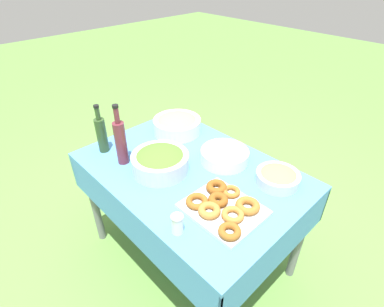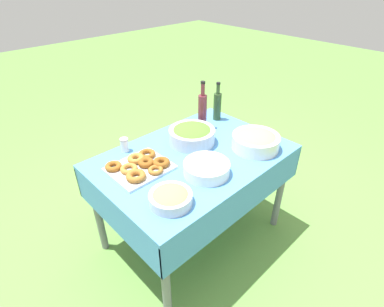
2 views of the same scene
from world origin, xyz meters
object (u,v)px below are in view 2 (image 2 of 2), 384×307
at_px(fruit_bowl, 171,197).
at_px(donut_platter, 140,166).
at_px(wine_bottle, 202,110).
at_px(plate_stack, 207,168).
at_px(pasta_bowl, 256,140).
at_px(salad_bowl, 192,134).
at_px(olive_oil_bottle, 217,105).

bearing_deg(fruit_bowl, donut_platter, -99.93).
relative_size(wine_bottle, fruit_bowl, 1.59).
distance_m(plate_stack, wine_bottle, 0.59).
bearing_deg(pasta_bowl, wine_bottle, -84.00).
bearing_deg(fruit_bowl, wine_bottle, -146.13).
height_order(pasta_bowl, donut_platter, pasta_bowl).
xyz_separation_m(salad_bowl, pasta_bowl, (-0.25, 0.34, -0.00)).
distance_m(donut_platter, plate_stack, 0.40).
distance_m(pasta_bowl, donut_platter, 0.77).
distance_m(pasta_bowl, plate_stack, 0.44).
relative_size(salad_bowl, wine_bottle, 0.88).
distance_m(salad_bowl, olive_oil_bottle, 0.41).
relative_size(plate_stack, olive_oil_bottle, 0.90).
bearing_deg(olive_oil_bottle, wine_bottle, 5.73).
relative_size(salad_bowl, donut_platter, 0.85).
bearing_deg(pasta_bowl, donut_platter, -25.26).
distance_m(pasta_bowl, fruit_bowl, 0.76).
bearing_deg(olive_oil_bottle, plate_stack, 37.63).
bearing_deg(donut_platter, pasta_bowl, 154.74).
distance_m(olive_oil_bottle, fruit_bowl, 1.02).
bearing_deg(wine_bottle, plate_stack, 47.29).
xyz_separation_m(donut_platter, wine_bottle, (-0.65, -0.12, 0.12)).
bearing_deg(donut_platter, plate_stack, 130.32).
bearing_deg(salad_bowl, donut_platter, 2.05).
relative_size(pasta_bowl, wine_bottle, 0.87).
relative_size(donut_platter, fruit_bowl, 1.64).
bearing_deg(plate_stack, salad_bowl, -120.24).
distance_m(salad_bowl, plate_stack, 0.37).
height_order(olive_oil_bottle, wine_bottle, wine_bottle).
relative_size(salad_bowl, olive_oil_bottle, 1.04).
bearing_deg(plate_stack, donut_platter, -49.68).
bearing_deg(wine_bottle, pasta_bowl, 96.00).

